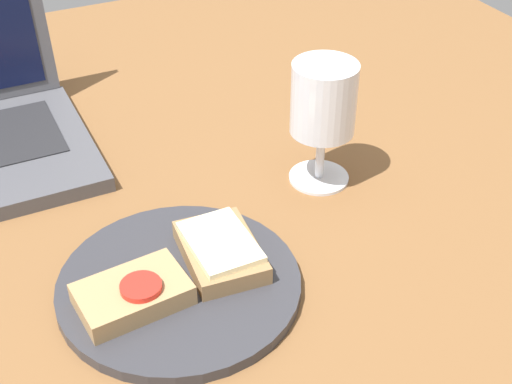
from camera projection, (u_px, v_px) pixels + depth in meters
wooden_table at (223, 238)px, 79.42cm from camera, size 140.00×140.00×3.00cm
plate at (179, 285)px, 70.32cm from camera, size 24.08×24.08×1.27cm
sandwich_with_cheese at (220, 250)px, 71.71cm from camera, size 8.06×11.13×2.61cm
sandwich_with_tomato at (133, 294)px, 66.75cm from camera, size 10.79×7.47×2.75cm
wine_glass at (323, 105)px, 80.10cm from camera, size 7.48×7.48×15.15cm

